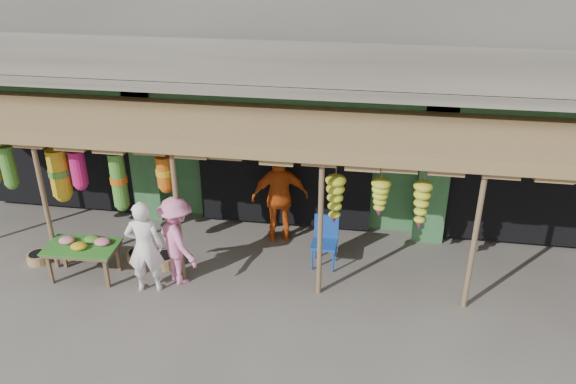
% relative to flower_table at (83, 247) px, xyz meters
% --- Properties ---
extents(ground, '(80.00, 80.00, 0.00)m').
position_rel_flower_table_xyz_m(ground, '(3.29, 0.39, -0.62)').
color(ground, '#514C47').
rests_on(ground, ground).
extents(building, '(16.40, 6.80, 7.00)m').
position_rel_flower_table_xyz_m(building, '(3.29, 5.26, 2.75)').
color(building, gray).
rests_on(building, ground).
extents(awning, '(14.00, 2.70, 2.79)m').
position_rel_flower_table_xyz_m(awning, '(3.11, 1.20, 1.96)').
color(awning, brown).
rests_on(awning, ground).
extents(flower_table, '(1.32, 0.82, 0.77)m').
position_rel_flower_table_xyz_m(flower_table, '(0.00, 0.00, 0.00)').
color(flower_table, brown).
rests_on(flower_table, ground).
extents(blue_chair, '(0.48, 0.49, 0.98)m').
position_rel_flower_table_xyz_m(blue_chair, '(4.29, 1.17, -0.08)').
color(blue_chair, '#164094').
rests_on(blue_chair, ground).
extents(basket_left, '(0.57, 0.57, 0.18)m').
position_rel_flower_table_xyz_m(basket_left, '(-1.17, 0.30, -0.53)').
color(basket_left, '#8D6140').
rests_on(basket_left, ground).
extents(basket_mid, '(0.61, 0.61, 0.18)m').
position_rel_flower_table_xyz_m(basket_mid, '(0.72, 0.68, -0.53)').
color(basket_mid, '#9E8446').
rests_on(basket_mid, ground).
extents(basket_right, '(0.61, 0.61, 0.22)m').
position_rel_flower_table_xyz_m(basket_right, '(1.29, 0.59, -0.51)').
color(basket_right, '#9B7548').
rests_on(basket_right, ground).
extents(person_front, '(0.71, 0.55, 1.74)m').
position_rel_flower_table_xyz_m(person_front, '(1.29, -0.20, 0.25)').
color(person_front, white).
rests_on(person_front, ground).
extents(person_vendor, '(1.22, 0.76, 1.94)m').
position_rel_flower_table_xyz_m(person_vendor, '(3.29, 1.93, 0.35)').
color(person_vendor, '#C64B12').
rests_on(person_vendor, ground).
extents(person_shopper, '(1.21, 1.19, 1.67)m').
position_rel_flower_table_xyz_m(person_shopper, '(1.75, 0.16, 0.21)').
color(person_shopper, pink).
rests_on(person_shopper, ground).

